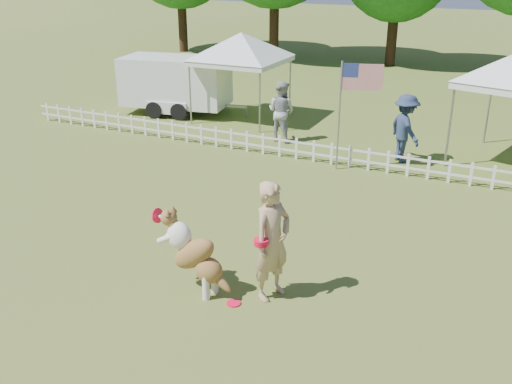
# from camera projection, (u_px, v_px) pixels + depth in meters

# --- Properties ---
(ground) EXTENTS (120.00, 120.00, 0.00)m
(ground) POSITION_uv_depth(u_px,v_px,m) (230.00, 305.00, 9.00)
(ground) COLOR #3E581B
(ground) RESTS_ON ground
(picket_fence) EXTENTS (22.00, 0.08, 0.60)m
(picket_fence) POSITION_uv_depth(u_px,v_px,m) (359.00, 158.00, 14.70)
(picket_fence) COLOR silver
(picket_fence) RESTS_ON ground
(handler) EXTENTS (0.68, 0.83, 1.97)m
(handler) POSITION_uv_depth(u_px,v_px,m) (272.00, 241.00, 8.90)
(handler) COLOR tan
(handler) RESTS_ON ground
(dog) EXTENTS (1.35, 0.56, 1.35)m
(dog) POSITION_uv_depth(u_px,v_px,m) (195.00, 254.00, 9.14)
(dog) COLOR brown
(dog) RESTS_ON ground
(frisbee_on_turf) EXTENTS (0.30, 0.30, 0.02)m
(frisbee_on_turf) POSITION_uv_depth(u_px,v_px,m) (234.00, 303.00, 9.03)
(frisbee_on_turf) COLOR #F10E35
(frisbee_on_turf) RESTS_ON ground
(canopy_tent_left) EXTENTS (2.75, 2.75, 2.79)m
(canopy_tent_left) POSITION_uv_depth(u_px,v_px,m) (241.00, 78.00, 18.88)
(canopy_tent_left) COLOR silver
(canopy_tent_left) RESTS_ON ground
(cargo_trailer) EXTENTS (4.79, 2.81, 1.98)m
(cargo_trailer) POSITION_uv_depth(u_px,v_px,m) (176.00, 85.00, 19.80)
(cargo_trailer) COLOR white
(cargo_trailer) RESTS_ON ground
(flag_pole) EXTENTS (1.05, 0.45, 2.78)m
(flag_pole) POSITION_uv_depth(u_px,v_px,m) (339.00, 117.00, 14.26)
(flag_pole) COLOR gray
(flag_pole) RESTS_ON ground
(spectator_a) EXTENTS (0.97, 0.81, 1.79)m
(spectator_a) POSITION_uv_depth(u_px,v_px,m) (281.00, 111.00, 16.77)
(spectator_a) COLOR #A1A2A6
(spectator_a) RESTS_ON ground
(spectator_b) EXTENTS (1.29, 1.32, 1.82)m
(spectator_b) POSITION_uv_depth(u_px,v_px,m) (405.00, 129.00, 15.02)
(spectator_b) COLOR #25314F
(spectator_b) RESTS_ON ground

